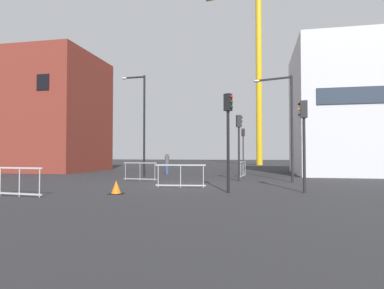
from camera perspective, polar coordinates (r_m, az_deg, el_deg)
ground at (r=16.62m, az=-2.42°, el=-7.09°), size 160.00×160.00×0.00m
brick_building at (r=34.17m, az=-24.64°, el=4.83°), size 10.52×8.45×10.72m
office_block at (r=29.07m, az=29.27°, el=5.29°), size 12.05×9.03×9.99m
construction_crane at (r=51.07m, az=11.38°, el=15.56°), size 13.02×3.71×26.74m
streetlamp_tall at (r=23.04m, az=-8.79°, el=4.78°), size 1.81×0.27×7.03m
streetlamp_short at (r=19.39m, az=15.96°, el=4.69°), size 2.20×0.77×6.01m
traffic_light_crosswalk at (r=13.43m, az=6.30°, el=3.18°), size 0.39×0.34×4.02m
traffic_light_far at (r=19.39m, az=8.16°, el=1.37°), size 0.39×0.32×3.85m
traffic_light_near at (r=31.36m, az=8.87°, el=0.36°), size 0.33×0.39×4.00m
traffic_light_island at (r=14.12m, az=18.83°, el=2.34°), size 0.38×0.26×3.75m
pedestrian_walking at (r=25.59m, az=-4.35°, el=-3.00°), size 0.34×0.34×1.69m
safety_barrier_left_run at (r=15.46m, az=-1.99°, el=-5.39°), size 2.37×0.31×1.08m
safety_barrier_front at (r=13.74m, az=-27.78°, el=-5.66°), size 2.01×0.26×1.08m
safety_barrier_right_run at (r=22.62m, az=8.85°, el=-4.21°), size 0.28×2.33×1.08m
safety_barrier_mid_span at (r=19.67m, az=-9.02°, el=-4.59°), size 2.11×0.25×1.08m
traffic_cone_on_verge at (r=13.29m, az=-13.03°, el=-7.33°), size 0.52×0.52×0.53m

